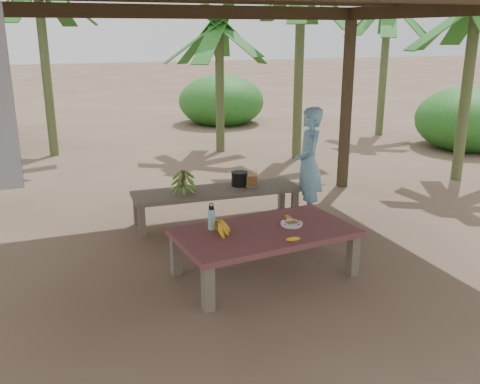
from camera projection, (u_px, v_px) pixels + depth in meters
name	position (u px, v px, depth m)	size (l,w,h in m)	color
ground	(229.00, 267.00, 5.80)	(80.00, 80.00, 0.00)	brown
work_table	(265.00, 236.00, 5.49)	(1.89, 1.18, 0.50)	brown
bench	(217.00, 194.00, 7.06)	(2.22, 0.68, 0.45)	brown
ripe_banana_bunch	(217.00, 227.00, 5.33)	(0.26, 0.22, 0.16)	yellow
plate	(292.00, 224.00, 5.59)	(0.23, 0.23, 0.04)	white
loose_banana_front	(293.00, 239.00, 5.17)	(0.04, 0.18, 0.04)	yellow
loose_banana_side	(290.00, 218.00, 5.74)	(0.04, 0.16, 0.04)	yellow
water_flask	(212.00, 218.00, 5.46)	(0.08, 0.08, 0.29)	#3DBCC0
green_banana_stalk	(183.00, 181.00, 6.86)	(0.27, 0.27, 0.31)	#598C2D
cooking_pot	(239.00, 179.00, 7.19)	(0.22, 0.22, 0.18)	black
skewer_rack	(252.00, 179.00, 7.11)	(0.18, 0.08, 0.24)	#A57F47
woman	(309.00, 164.00, 7.08)	(0.55, 0.36, 1.52)	#78BBE3
banana_plant_n	(219.00, 37.00, 10.70)	(1.80, 1.80, 2.83)	#596638
banana_plant_e	(475.00, 20.00, 8.47)	(1.80, 1.80, 3.10)	#596638
banana_plant_far	(388.00, 14.00, 12.35)	(1.80, 1.80, 3.33)	#596638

